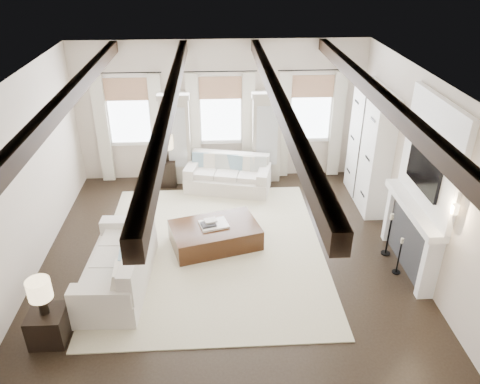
{
  "coord_description": "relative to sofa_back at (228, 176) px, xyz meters",
  "views": [
    {
      "loc": [
        -0.14,
        -6.45,
        5.03
      ],
      "look_at": [
        0.27,
        0.73,
        1.15
      ],
      "focal_mm": 35.0,
      "sensor_mm": 36.0,
      "label": 1
    }
  ],
  "objects": [
    {
      "name": "ground",
      "position": [
        -0.13,
        -3.04,
        -0.33
      ],
      "size": [
        7.5,
        7.5,
        0.0
      ],
      "primitive_type": "plane",
      "color": "black",
      "rests_on": "ground"
    },
    {
      "name": "room_shell",
      "position": [
        0.62,
        -2.15,
        1.56
      ],
      "size": [
        6.54,
        7.54,
        3.22
      ],
      "color": "beige",
      "rests_on": "ground"
    },
    {
      "name": "area_rug",
      "position": [
        -0.39,
        -2.41,
        -0.32
      ],
      "size": [
        4.03,
        4.72,
        0.02
      ],
      "primitive_type": "cube",
      "color": "beige",
      "rests_on": "ground"
    },
    {
      "name": "sofa_back",
      "position": [
        0.0,
        0.0,
        0.0
      ],
      "size": [
        2.01,
        1.25,
        0.8
      ],
      "color": "silver",
      "rests_on": "ground"
    },
    {
      "name": "sofa_left",
      "position": [
        -1.86,
        -3.27,
        0.04
      ],
      "size": [
        1.07,
        2.19,
        0.92
      ],
      "color": "silver",
      "rests_on": "ground"
    },
    {
      "name": "ottoman",
      "position": [
        -0.33,
        -2.23,
        -0.12
      ],
      "size": [
        1.78,
        1.37,
        0.41
      ],
      "primitive_type": "cube",
      "rotation": [
        0.0,
        0.0,
        0.27
      ],
      "color": "black",
      "rests_on": "ground"
    },
    {
      "name": "tray",
      "position": [
        -0.34,
        -2.21,
        0.11
      ],
      "size": [
        0.58,
        0.5,
        0.04
      ],
      "primitive_type": "cube",
      "rotation": [
        0.0,
        0.0,
        0.27
      ],
      "color": "white",
      "rests_on": "ottoman"
    },
    {
      "name": "book_lower",
      "position": [
        -0.44,
        -2.26,
        0.15
      ],
      "size": [
        0.3,
        0.26,
        0.04
      ],
      "primitive_type": "cube",
      "rotation": [
        0.0,
        0.0,
        0.27
      ],
      "color": "#262628",
      "rests_on": "tray"
    },
    {
      "name": "book_upper",
      "position": [
        -0.4,
        -2.19,
        0.18
      ],
      "size": [
        0.26,
        0.22,
        0.03
      ],
      "primitive_type": "cube",
      "rotation": [
        0.0,
        0.0,
        0.27
      ],
      "color": "beige",
      "rests_on": "book_lower"
    },
    {
      "name": "side_table_front",
      "position": [
        -2.69,
        -4.45,
        -0.08
      ],
      "size": [
        0.49,
        0.49,
        0.49
      ],
      "primitive_type": "cube",
      "color": "black",
      "rests_on": "ground"
    },
    {
      "name": "lamp_front",
      "position": [
        -2.69,
        -4.45,
        0.55
      ],
      "size": [
        0.32,
        0.32,
        0.56
      ],
      "color": "black",
      "rests_on": "side_table_front"
    },
    {
      "name": "side_table_back",
      "position": [
        -1.4,
        0.3,
        -0.02
      ],
      "size": [
        0.41,
        0.41,
        0.61
      ],
      "primitive_type": "cube",
      "color": "black",
      "rests_on": "ground"
    },
    {
      "name": "lamp_back",
      "position": [
        -1.4,
        0.3,
        0.71
      ],
      "size": [
        0.37,
        0.37,
        0.63
      ],
      "color": "black",
      "rests_on": "side_table_back"
    },
    {
      "name": "candlestick_near",
      "position": [
        2.77,
        -3.24,
        -0.04
      ],
      "size": [
        0.14,
        0.14,
        0.7
      ],
      "color": "black",
      "rests_on": "ground"
    },
    {
      "name": "candlestick_far",
      "position": [
        2.77,
        -2.69,
        0.02
      ],
      "size": [
        0.17,
        0.17,
        0.84
      ],
      "color": "black",
      "rests_on": "ground"
    }
  ]
}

